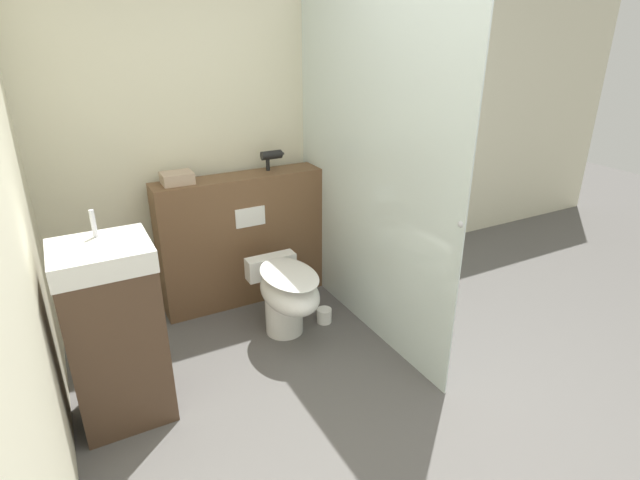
# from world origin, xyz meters

# --- Properties ---
(ground_plane) EXTENTS (12.00, 12.00, 0.00)m
(ground_plane) POSITION_xyz_m (0.00, 0.00, 0.00)
(ground_plane) COLOR #565451
(wall_back) EXTENTS (8.00, 0.06, 2.50)m
(wall_back) POSITION_xyz_m (0.00, 1.96, 1.25)
(wall_back) COLOR beige
(wall_back) RESTS_ON ground_plane
(partition_panel) EXTENTS (1.27, 0.25, 0.98)m
(partition_panel) POSITION_xyz_m (-0.18, 1.74, 0.49)
(partition_panel) COLOR brown
(partition_panel) RESTS_ON ground_plane
(shower_glass) EXTENTS (0.04, 1.79, 2.16)m
(shower_glass) POSITION_xyz_m (0.40, 1.03, 1.08)
(shower_glass) COLOR silver
(shower_glass) RESTS_ON ground_plane
(toilet) EXTENTS (0.35, 0.63, 0.50)m
(toilet) POSITION_xyz_m (-0.14, 1.12, 0.31)
(toilet) COLOR white
(toilet) RESTS_ON ground_plane
(sink_vanity) EXTENTS (0.46, 0.41, 1.14)m
(sink_vanity) POSITION_xyz_m (-1.22, 0.85, 0.50)
(sink_vanity) COLOR #473323
(sink_vanity) RESTS_ON ground_plane
(hair_drier) EXTENTS (0.18, 0.06, 0.14)m
(hair_drier) POSITION_xyz_m (0.07, 1.78, 1.08)
(hair_drier) COLOR black
(hair_drier) RESTS_ON partition_panel
(folded_towel) EXTENTS (0.20, 0.16, 0.08)m
(folded_towel) POSITION_xyz_m (-0.63, 1.76, 1.02)
(folded_towel) COLOR tan
(folded_towel) RESTS_ON partition_panel
(spare_toilet_roll) EXTENTS (0.11, 0.11, 0.10)m
(spare_toilet_roll) POSITION_xyz_m (0.16, 1.14, 0.05)
(spare_toilet_roll) COLOR white
(spare_toilet_roll) RESTS_ON ground_plane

